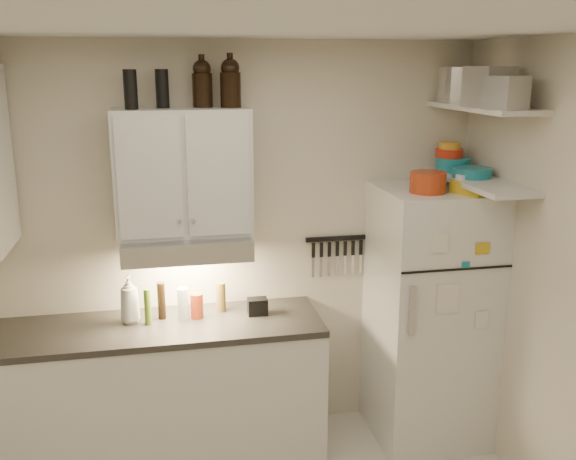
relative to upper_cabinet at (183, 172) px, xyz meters
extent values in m
cube|color=white|center=(0.30, -1.33, 0.78)|extent=(3.20, 3.00, 0.02)
cube|color=beige|center=(0.30, 0.18, -0.53)|extent=(3.20, 0.02, 2.60)
cube|color=silver|center=(-0.25, -0.14, -1.39)|extent=(2.10, 0.60, 0.88)
cube|color=#2D2B27|center=(-0.25, -0.14, -0.93)|extent=(2.10, 0.62, 0.04)
cube|color=silver|center=(0.00, 0.00, 0.00)|extent=(0.80, 0.33, 0.75)
cube|color=silver|center=(0.00, -0.06, -0.44)|extent=(0.76, 0.46, 0.12)
cube|color=silver|center=(1.55, -0.18, -0.98)|extent=(0.70, 0.68, 1.70)
cube|color=silver|center=(1.75, -0.31, 0.38)|extent=(0.30, 0.95, 0.03)
cube|color=silver|center=(1.75, -0.31, -0.07)|extent=(0.30, 0.95, 0.03)
cube|color=black|center=(1.00, 0.15, -0.51)|extent=(0.42, 0.02, 0.03)
cylinder|color=#A83213|center=(1.44, -0.29, -0.06)|extent=(0.27, 0.27, 0.13)
cube|color=gold|center=(1.68, -0.38, -0.09)|extent=(0.24, 0.26, 0.07)
cylinder|color=silver|center=(1.64, -0.30, -0.07)|extent=(0.06, 0.06, 0.10)
cylinder|color=silver|center=(1.77, 0.03, 0.50)|extent=(0.40, 0.40, 0.22)
cube|color=#AAAAAD|center=(1.69, -0.46, 0.50)|extent=(0.27, 0.26, 0.22)
cube|color=#AAAAAD|center=(1.68, -0.68, 0.48)|extent=(0.22, 0.22, 0.18)
cylinder|color=#19778A|center=(1.73, -0.01, -0.01)|extent=(0.22, 0.22, 0.09)
cylinder|color=red|center=(1.71, 0.02, 0.07)|extent=(0.18, 0.18, 0.05)
cylinder|color=gold|center=(1.71, 0.02, 0.11)|extent=(0.14, 0.14, 0.04)
cylinder|color=#19778A|center=(1.74, -0.25, -0.02)|extent=(0.31, 0.31, 0.06)
cylinder|color=black|center=(-0.10, 0.04, 0.49)|extent=(0.08, 0.08, 0.22)
cylinder|color=black|center=(-0.27, -0.04, 0.49)|extent=(0.10, 0.10, 0.22)
imported|color=silver|center=(-0.36, -0.06, -0.74)|extent=(0.16, 0.16, 0.34)
cylinder|color=brown|center=(0.21, 0.01, -0.81)|extent=(0.08, 0.08, 0.19)
cylinder|color=#52741D|center=(-0.25, -0.12, -0.79)|extent=(0.05, 0.05, 0.23)
cylinder|color=black|center=(-0.17, -0.04, -0.79)|extent=(0.06, 0.06, 0.23)
cylinder|color=silver|center=(-0.04, -0.08, -0.80)|extent=(0.08, 0.08, 0.20)
cylinder|color=#A83213|center=(0.05, -0.07, -0.83)|extent=(0.10, 0.10, 0.16)
cube|color=black|center=(0.42, -0.09, -0.85)|extent=(0.12, 0.09, 0.11)
camera|label=1|loc=(-0.14, -3.83, 0.62)|focal=40.00mm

